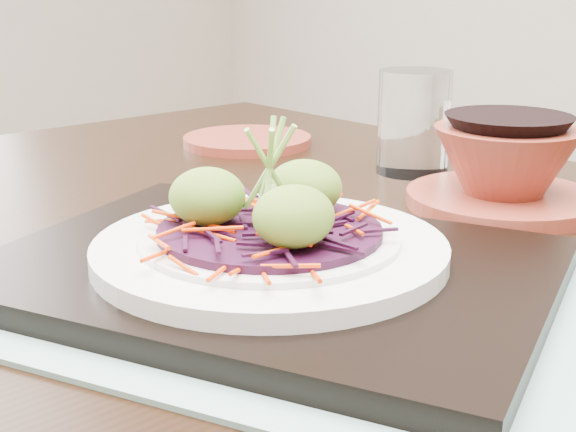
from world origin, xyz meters
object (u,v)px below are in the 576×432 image
Objects in this scene: dining_table at (342,380)px; terracotta_side_plate at (247,141)px; serving_tray at (270,270)px; terracotta_bowl_set at (505,172)px; white_plate at (270,248)px; water_glass at (414,122)px.

terracotta_side_plate is at bearing 150.63° from dining_table.
serving_tray is 1.83× the size of terracotta_bowl_set.
white_plate is 0.48m from terracotta_side_plate.
white_plate reaches higher than serving_tray.
dining_table is 0.33m from water_glass.
white_plate is 1.19× the size of terracotta_bowl_set.
serving_tray reaches higher than terracotta_side_plate.
water_glass is 0.54× the size of terracotta_bowl_set.
serving_tray is at bearing -46.58° from terracotta_side_plate.
terracotta_side_plate is 0.38m from terracotta_bowl_set.
terracotta_side_plate is 0.24m from water_glass.
water_glass reaches higher than terracotta_bowl_set.
water_glass is at bearing 119.02° from dining_table.
white_plate reaches higher than dining_table.
serving_tray is at bearing 90.00° from white_plate.
white_plate is 1.51× the size of terracotta_side_plate.
water_glass is (0.24, 0.00, 0.05)m from terracotta_side_plate.
terracotta_side_plate is at bearing 133.42° from white_plate.
serving_tray reaches higher than dining_table.
terracotta_side_plate reaches higher than dining_table.
serving_tray is (-0.01, -0.08, 0.12)m from dining_table.
water_glass is (-0.09, 0.36, 0.04)m from serving_tray.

